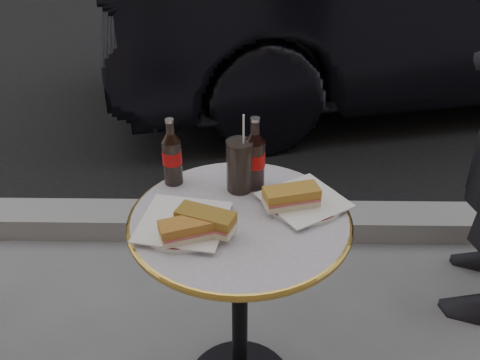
{
  "coord_description": "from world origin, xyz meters",
  "views": [
    {
      "loc": [
        0.02,
        -1.2,
        1.6
      ],
      "look_at": [
        0.0,
        0.05,
        0.82
      ],
      "focal_mm": 40.0,
      "sensor_mm": 36.0,
      "label": 1
    }
  ],
  "objects_px": {
    "plate_right": "(304,202)",
    "cola_glass": "(240,166)",
    "plate_left": "(183,224)",
    "cola_bottle_right": "(255,153)",
    "cola_bottle_left": "(172,152)",
    "bistro_table": "(240,312)"
  },
  "relations": [
    {
      "from": "bistro_table",
      "to": "cola_bottle_left",
      "type": "relative_size",
      "value": 3.46
    },
    {
      "from": "plate_left",
      "to": "cola_glass",
      "type": "xyz_separation_m",
      "value": [
        0.15,
        0.19,
        0.07
      ]
    },
    {
      "from": "cola_bottle_left",
      "to": "cola_glass",
      "type": "bearing_deg",
      "value": -10.13
    },
    {
      "from": "bistro_table",
      "to": "plate_right",
      "type": "xyz_separation_m",
      "value": [
        0.18,
        0.06,
        0.37
      ]
    },
    {
      "from": "bistro_table",
      "to": "cola_bottle_right",
      "type": "distance_m",
      "value": 0.51
    },
    {
      "from": "plate_right",
      "to": "cola_glass",
      "type": "relative_size",
      "value": 1.35
    },
    {
      "from": "plate_right",
      "to": "cola_bottle_left",
      "type": "xyz_separation_m",
      "value": [
        -0.38,
        0.11,
        0.1
      ]
    },
    {
      "from": "cola_bottle_right",
      "to": "cola_glass",
      "type": "xyz_separation_m",
      "value": [
        -0.04,
        -0.02,
        -0.03
      ]
    },
    {
      "from": "bistro_table",
      "to": "cola_glass",
      "type": "relative_size",
      "value": 4.52
    },
    {
      "from": "plate_left",
      "to": "plate_right",
      "type": "bearing_deg",
      "value": 18.31
    },
    {
      "from": "plate_left",
      "to": "bistro_table",
      "type": "bearing_deg",
      "value": 17.09
    },
    {
      "from": "cola_bottle_left",
      "to": "plate_right",
      "type": "bearing_deg",
      "value": -16.21
    },
    {
      "from": "cola_bottle_right",
      "to": "cola_glass",
      "type": "relative_size",
      "value": 1.4
    },
    {
      "from": "bistro_table",
      "to": "cola_bottle_left",
      "type": "bearing_deg",
      "value": 139.19
    },
    {
      "from": "plate_right",
      "to": "cola_glass",
      "type": "height_order",
      "value": "cola_glass"
    },
    {
      "from": "bistro_table",
      "to": "cola_glass",
      "type": "bearing_deg",
      "value": 90.99
    },
    {
      "from": "cola_glass",
      "to": "plate_left",
      "type": "bearing_deg",
      "value": -128.62
    },
    {
      "from": "cola_bottle_left",
      "to": "cola_bottle_right",
      "type": "xyz_separation_m",
      "value": [
        0.24,
        -0.02,
        0.01
      ]
    },
    {
      "from": "cola_bottle_left",
      "to": "cola_glass",
      "type": "relative_size",
      "value": 1.31
    },
    {
      "from": "cola_glass",
      "to": "cola_bottle_right",
      "type": "bearing_deg",
      "value": 20.07
    },
    {
      "from": "plate_right",
      "to": "cola_bottle_left",
      "type": "distance_m",
      "value": 0.41
    },
    {
      "from": "plate_left",
      "to": "cola_bottle_left",
      "type": "relative_size",
      "value": 1.12
    }
  ]
}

